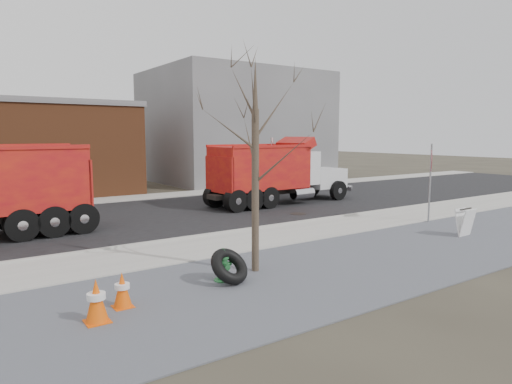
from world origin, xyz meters
TOP-DOWN VIEW (x-y plane):
  - ground at (0.00, 0.00)m, footprint 120.00×120.00m
  - gravel_verge at (0.00, -3.50)m, footprint 60.00×5.00m
  - sidewalk at (0.00, 0.25)m, footprint 60.00×2.50m
  - curb at (0.00, 1.55)m, footprint 60.00×0.15m
  - road at (0.00, 6.30)m, footprint 60.00×9.40m
  - far_sidewalk at (0.00, 12.00)m, footprint 60.00×2.00m
  - building_grey at (9.00, 18.00)m, footprint 12.00×10.00m
  - bare_tree at (-3.20, -2.60)m, footprint 3.20×3.20m
  - fire_hydrant at (-4.26, -2.82)m, footprint 0.44×0.43m
  - truck_tire at (-4.22, -3.04)m, footprint 1.14×1.08m
  - stop_sign at (5.99, -1.10)m, footprint 0.68×0.52m
  - sandwich_board at (4.79, -3.31)m, footprint 0.69×0.45m
  - traffic_cone_near at (-6.71, -3.12)m, footprint 0.38×0.38m
  - traffic_cone_far at (-7.33, -3.57)m, footprint 0.43×0.43m
  - dump_truck_red_a at (3.97, 6.13)m, footprint 8.05×2.52m

SIDE VIEW (x-z plane):
  - ground at x=0.00m, z-range 0.00..0.00m
  - road at x=0.00m, z-range 0.00..0.02m
  - gravel_verge at x=0.00m, z-range 0.00..0.03m
  - sidewalk at x=0.00m, z-range 0.00..0.06m
  - far_sidewalk at x=0.00m, z-range 0.00..0.06m
  - curb at x=0.00m, z-range 0.00..0.11m
  - fire_hydrant at x=-4.26m, z-range -0.03..0.76m
  - traffic_cone_near at x=-6.71m, z-range 0.00..0.73m
  - traffic_cone_far at x=-7.33m, z-range 0.00..0.83m
  - truck_tire at x=-4.22m, z-range -0.01..0.84m
  - sandwich_board at x=4.79m, z-range 0.03..0.97m
  - dump_truck_red_a at x=3.97m, z-range 0.03..3.27m
  - stop_sign at x=5.99m, z-range 0.53..3.59m
  - bare_tree at x=-3.20m, z-range 0.70..5.90m
  - building_grey at x=9.00m, z-range 0.00..8.00m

